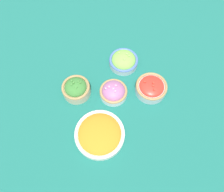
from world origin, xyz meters
TOP-DOWN VIEW (x-y plane):
  - ground_plane at (0.00, 0.00)m, footprint 3.00×3.00m
  - bowl_red_onion at (-0.02, -0.01)m, footprint 0.12×0.12m
  - bowl_carrots at (0.16, 0.06)m, footprint 0.20×0.20m
  - bowl_lettuce at (-0.18, -0.07)m, footprint 0.13×0.13m
  - bowl_broccoli at (0.07, -0.14)m, footprint 0.12×0.12m
  - bowl_cherry_tomatoes at (-0.14, 0.11)m, footprint 0.14×0.14m

SIDE VIEW (x-z plane):
  - ground_plane at x=0.00m, z-range 0.00..0.00m
  - bowl_carrots at x=0.16m, z-range 0.00..0.05m
  - bowl_lettuce at x=-0.18m, z-range -0.01..0.06m
  - bowl_red_onion at x=-0.02m, z-range -0.01..0.06m
  - bowl_cherry_tomatoes at x=-0.14m, z-range 0.00..0.06m
  - bowl_broccoli at x=0.07m, z-range 0.00..0.08m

